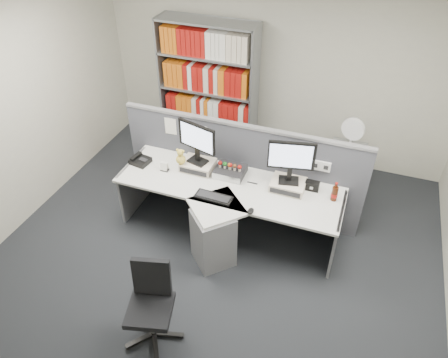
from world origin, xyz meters
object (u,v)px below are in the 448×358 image
at_px(desktop_pc, 230,171).
at_px(speaker, 312,186).
at_px(cola_bottle, 334,194).
at_px(shelving_unit, 208,92).
at_px(monitor_left, 197,140).
at_px(mouse, 251,211).
at_px(keyboard, 214,197).
at_px(desk_fan, 353,131).
at_px(filing_cabinet, 343,174).
at_px(desk, 222,214).
at_px(desk_calendar, 164,167).
at_px(desk_phone, 140,160).
at_px(monitor_right, 291,159).
at_px(office_chair, 151,301).

distance_m(desktop_pc, speaker, 0.96).
relative_size(cola_bottle, shelving_unit, 0.12).
height_order(monitor_left, mouse, monitor_left).
xyz_separation_m(keyboard, desk_fan, (1.28, 1.46, 0.27)).
relative_size(desktop_pc, filing_cabinet, 0.49).
xyz_separation_m(monitor_left, speaker, (1.36, 0.07, -0.35)).
bearing_deg(desk, desktop_pc, 97.15).
xyz_separation_m(desk_calendar, filing_cabinet, (2.01, 1.19, -0.42)).
relative_size(desk_phone, filing_cabinet, 0.35).
relative_size(monitor_right, desk_calendar, 4.45).
relative_size(desktop_pc, desk_fan, 0.70).
bearing_deg(desk_calendar, office_chair, -68.65).
bearing_deg(desk_phone, keyboard, -16.08).
relative_size(monitor_left, desk_calendar, 4.40).
height_order(desktop_pc, office_chair, office_chair).
height_order(desk_phone, desk_calendar, desk_calendar).
xyz_separation_m(desktop_pc, speaker, (0.96, 0.06, 0.01)).
distance_m(desk_calendar, desk_fan, 2.35).
distance_m(mouse, speaker, 0.81).
distance_m(mouse, filing_cabinet, 1.80).
bearing_deg(desk_fan, mouse, -118.10).
bearing_deg(desk_phone, cola_bottle, 2.74).
height_order(desk_phone, desk_fan, desk_fan).
bearing_deg(monitor_right, monitor_left, 180.00).
bearing_deg(desktop_pc, shelving_unit, 120.43).
bearing_deg(filing_cabinet, monitor_right, -118.54).
xyz_separation_m(cola_bottle, filing_cabinet, (0.04, 1.04, -0.46)).
bearing_deg(filing_cabinet, desktop_pc, -141.44).
bearing_deg(desktop_pc, monitor_left, -177.28).
bearing_deg(desk_calendar, speaker, 8.13).
bearing_deg(keyboard, filing_cabinet, 48.83).
bearing_deg(filing_cabinet, shelving_unit, 167.93).
xyz_separation_m(desktop_pc, desk_fan, (1.25, 1.00, 0.24)).
bearing_deg(desk_phone, desktop_pc, 7.80).
relative_size(monitor_left, keyboard, 1.22).
xyz_separation_m(desk, keyboard, (-0.08, -0.06, 0.28)).
relative_size(desk_phone, office_chair, 0.29).
height_order(keyboard, desk_fan, desk_fan).
height_order(desk_calendar, cola_bottle, cola_bottle).
height_order(monitor_left, monitor_right, monitor_right).
relative_size(monitor_right, desktop_pc, 1.51).
height_order(monitor_right, shelving_unit, shelving_unit).
height_order(desk, monitor_left, monitor_left).
height_order(cola_bottle, filing_cabinet, cola_bottle).
bearing_deg(desk_calendar, keyboard, -20.56).
bearing_deg(monitor_right, cola_bottle, -2.45).
xyz_separation_m(desk_phone, desk_calendar, (0.35, -0.04, 0.01)).
bearing_deg(desk_calendar, monitor_right, 6.69).
distance_m(monitor_left, keyboard, 0.70).
distance_m(desk, mouse, 0.49).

